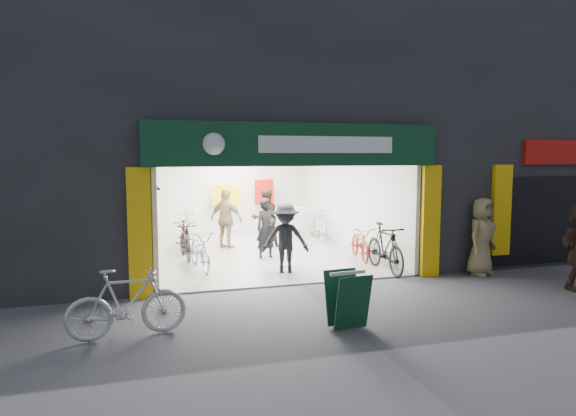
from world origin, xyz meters
name	(u,v)px	position (x,y,z in m)	size (l,w,h in m)	color
ground	(297,286)	(0.00, 0.00, 0.00)	(60.00, 60.00, 0.00)	#56565B
building	(275,106)	(0.91, 4.99, 4.31)	(17.00, 10.27, 8.00)	#232326
bike_left_front	(200,250)	(-1.80, 2.17, 0.50)	(0.66, 1.90, 1.00)	#A7A7AB
bike_left_midfront	(185,241)	(-2.04, 3.51, 0.52)	(0.49, 1.74, 1.05)	black
bike_left_midback	(185,236)	(-1.93, 4.77, 0.47)	(0.62, 1.79, 0.94)	#9A0E10
bike_left_back	(187,229)	(-1.80, 5.36, 0.59)	(0.55, 1.95, 1.17)	#B2B2B7
bike_right_front	(385,248)	(2.44, 0.60, 0.59)	(0.56, 1.98, 1.19)	black
bike_right_mid	(360,243)	(2.50, 2.13, 0.46)	(0.61, 1.75, 0.92)	maroon
bike_right_back	(319,224)	(2.50, 5.33, 0.58)	(0.55, 1.94, 1.17)	silver
parked_bike	(127,303)	(-3.49, -2.26, 0.55)	(0.52, 1.83, 1.10)	silver
customer_a	(266,229)	(0.09, 2.97, 0.83)	(0.61, 0.40, 1.67)	black
customer_b	(265,218)	(0.50, 4.67, 0.91)	(0.88, 0.69, 1.81)	#362518
customer_c	(286,239)	(0.08, 1.10, 0.85)	(1.10, 0.63, 1.70)	black
customer_d	(226,219)	(-0.70, 4.71, 0.92)	(1.07, 0.45, 1.83)	#8F7953
pedestrian_near	(482,237)	(4.48, -0.30, 0.92)	(0.90, 0.58, 1.84)	olive
sandwich_board	(347,298)	(-0.06, -2.88, 0.51)	(0.64, 0.66, 0.92)	#0E3A21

